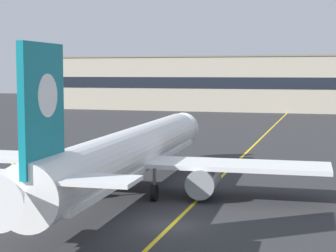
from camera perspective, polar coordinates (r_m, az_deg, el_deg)
The scene contains 6 objects.
ground_plane at distance 38.24m, azimuth 0.31°, elevation -9.86°, with size 400.00×400.00×0.00m, color #2D2D30.
taxiway_centreline at distance 67.05m, azimuth 7.13°, elevation -3.26°, with size 0.30×180.00×0.01m, color yellow.
taxiway_lead_in_stripe at distance 45.59m, azimuth -16.37°, elevation -7.57°, with size 0.30×60.00×0.01m, color yellow.
airliner_foreground at distance 47.12m, azimuth -3.84°, elevation -2.78°, with size 32.14×41.48×11.65m.
safety_cone_by_nose_gear at distance 62.19m, azimuth 1.00°, elevation -3.66°, with size 0.44×0.44×0.55m.
terminal_building at distance 147.38m, azimuth 12.12°, elevation 4.14°, with size 129.51×12.40×14.11m.
Camera 1 is at (9.77, -35.57, 10.09)m, focal length 61.45 mm.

